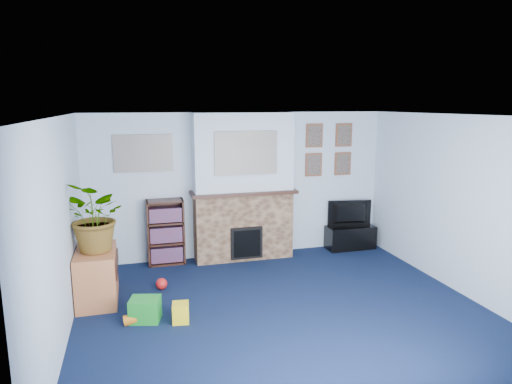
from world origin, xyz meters
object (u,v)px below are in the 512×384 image
object	(u,v)px
bookshelf	(166,233)
sideboard	(97,275)
television	(351,214)
tv_stand	(350,236)

from	to	relation	value
bookshelf	sideboard	xyz separation A→B (m)	(-0.98, -1.19, -0.15)
television	bookshelf	world-z (taller)	bookshelf
tv_stand	television	world-z (taller)	television
tv_stand	sideboard	world-z (taller)	sideboard
tv_stand	sideboard	bearing A→B (deg)	-165.14
tv_stand	television	size ratio (longest dim) A/B	1.10
tv_stand	bookshelf	xyz separation A→B (m)	(-3.21, 0.08, 0.28)
tv_stand	sideboard	xyz separation A→B (m)	(-4.19, -1.11, 0.12)
tv_stand	sideboard	distance (m)	4.34
tv_stand	bookshelf	size ratio (longest dim) A/B	0.82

